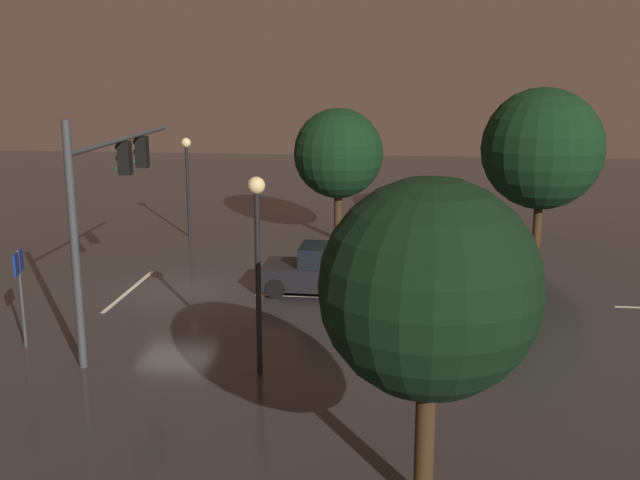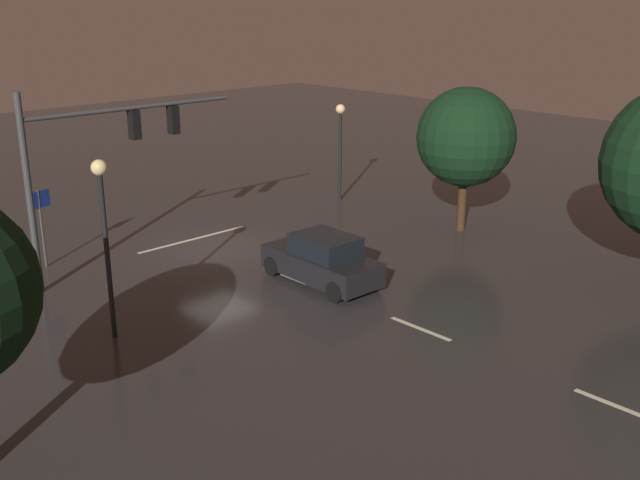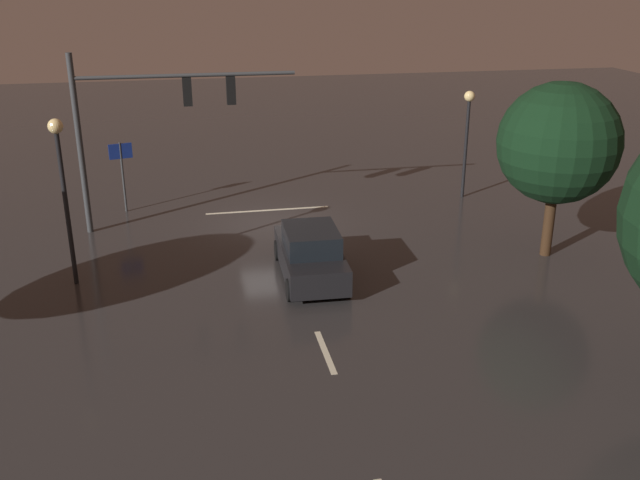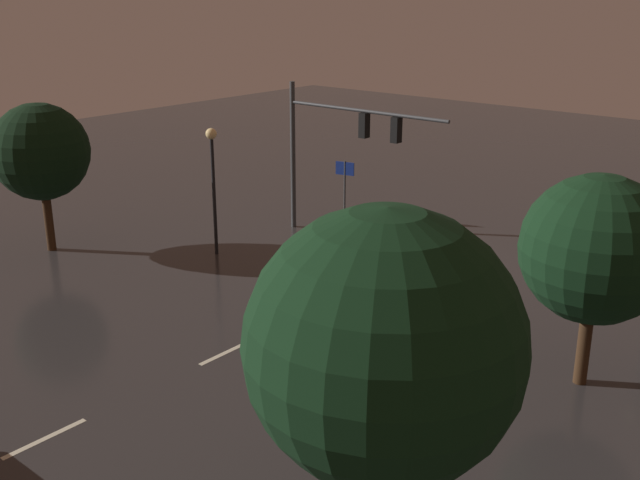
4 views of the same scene
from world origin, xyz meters
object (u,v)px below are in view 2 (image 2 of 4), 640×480
at_px(car_approaching, 322,260).
at_px(traffic_signal_assembly, 100,149).
at_px(route_sign, 40,212).
at_px(street_lamp_left_kerb, 340,133).
at_px(tree_left_far, 466,137).
at_px(street_lamp_right_kerb, 104,216).

bearing_deg(car_approaching, traffic_signal_assembly, -50.43).
height_order(car_approaching, route_sign, route_sign).
height_order(street_lamp_left_kerb, tree_left_far, tree_left_far).
distance_m(traffic_signal_assembly, route_sign, 3.50).
xyz_separation_m(car_approaching, street_lamp_right_kerb, (7.23, -1.00, 2.80)).
bearing_deg(street_lamp_right_kerb, street_lamp_left_kerb, -158.02).
relative_size(street_lamp_right_kerb, route_sign, 1.82).
xyz_separation_m(car_approaching, route_sign, (6.11, -7.93, 1.24)).
distance_m(street_lamp_left_kerb, tree_left_far, 6.83).
bearing_deg(route_sign, car_approaching, 127.61).
height_order(street_lamp_right_kerb, route_sign, street_lamp_right_kerb).
relative_size(traffic_signal_assembly, street_lamp_left_kerb, 1.74).
bearing_deg(street_lamp_right_kerb, tree_left_far, 177.57).
xyz_separation_m(street_lamp_left_kerb, street_lamp_right_kerb, (15.19, 6.13, 0.38)).
height_order(traffic_signal_assembly, car_approaching, traffic_signal_assembly).
bearing_deg(street_lamp_left_kerb, tree_left_far, 92.35).
bearing_deg(route_sign, street_lamp_left_kerb, 176.76).
relative_size(street_lamp_left_kerb, street_lamp_right_kerb, 0.88).
xyz_separation_m(street_lamp_left_kerb, route_sign, (14.07, -0.80, -1.17)).
bearing_deg(street_lamp_left_kerb, route_sign, -3.24).
relative_size(traffic_signal_assembly, route_sign, 2.78).
xyz_separation_m(traffic_signal_assembly, route_sign, (1.36, -2.18, -2.37)).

